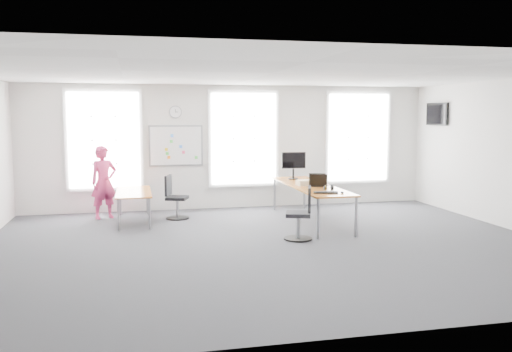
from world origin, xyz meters
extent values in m
plane|color=#2B2B30|center=(0.00, 0.00, 0.00)|extent=(10.00, 10.00, 0.00)
plane|color=white|center=(0.00, 0.00, 3.00)|extent=(10.00, 10.00, 0.00)
plane|color=silver|center=(0.00, 4.00, 1.50)|extent=(10.00, 0.00, 10.00)
plane|color=silver|center=(0.00, -4.00, 1.50)|extent=(10.00, 0.00, 10.00)
cube|color=white|center=(-3.00, 3.97, 1.70)|extent=(1.60, 0.06, 2.20)
cube|color=white|center=(0.30, 3.97, 1.70)|extent=(1.60, 0.06, 2.20)
cube|color=white|center=(3.30, 3.97, 1.70)|extent=(1.60, 0.06, 2.20)
cube|color=#BD581A|center=(1.33, 1.87, 0.78)|extent=(0.87, 3.27, 0.03)
cylinder|color=gray|center=(0.95, 0.29, 0.38)|extent=(0.05, 0.05, 0.76)
cylinder|color=gray|center=(1.70, 0.29, 0.38)|extent=(0.05, 0.05, 0.76)
cylinder|color=gray|center=(0.95, 3.44, 0.38)|extent=(0.05, 0.05, 0.76)
cylinder|color=gray|center=(1.70, 3.44, 0.38)|extent=(0.05, 0.05, 0.76)
cube|color=#BD581A|center=(-2.36, 2.69, 0.65)|extent=(0.73, 1.82, 0.03)
cylinder|color=gray|center=(-2.67, 1.84, 0.32)|extent=(0.05, 0.05, 0.64)
cylinder|color=gray|center=(-2.06, 1.84, 0.32)|extent=(0.05, 0.05, 0.64)
cylinder|color=gray|center=(-2.67, 3.54, 0.32)|extent=(0.05, 0.05, 0.64)
cylinder|color=gray|center=(-2.06, 3.54, 0.32)|extent=(0.05, 0.05, 0.64)
cylinder|color=black|center=(0.59, 0.34, 0.02)|extent=(0.52, 0.52, 0.03)
cylinder|color=gray|center=(0.59, 0.34, 0.24)|extent=(0.06, 0.06, 0.42)
cube|color=black|center=(0.59, 0.34, 0.47)|extent=(0.56, 0.56, 0.07)
cube|color=black|center=(0.78, 0.28, 0.76)|extent=(0.18, 0.42, 0.45)
cylinder|color=black|center=(-1.43, 2.84, 0.01)|extent=(0.51, 0.51, 0.03)
cylinder|color=gray|center=(-1.43, 2.84, 0.24)|extent=(0.06, 0.06, 0.41)
cube|color=black|center=(-1.43, 2.84, 0.46)|extent=(0.56, 0.56, 0.07)
cube|color=black|center=(-1.61, 2.91, 0.74)|extent=(0.19, 0.41, 0.44)
imported|color=#D3366C|center=(-3.00, 3.25, 0.81)|extent=(0.69, 0.59, 1.61)
cube|color=white|center=(-1.35, 3.97, 1.55)|extent=(1.20, 0.03, 0.90)
cylinder|color=gray|center=(-1.35, 3.97, 2.35)|extent=(0.30, 0.04, 0.30)
cube|color=black|center=(4.95, 3.00, 2.30)|extent=(0.06, 0.90, 0.55)
cube|color=black|center=(1.23, 0.67, 0.81)|extent=(0.50, 0.31, 0.02)
ellipsoid|color=black|center=(1.53, 0.58, 0.82)|extent=(0.08, 0.11, 0.04)
cylinder|color=black|center=(1.44, 0.96, 0.80)|extent=(0.07, 0.07, 0.01)
cylinder|color=black|center=(1.36, 1.06, 0.84)|extent=(0.04, 0.09, 0.09)
cylinder|color=black|center=(1.51, 1.06, 0.84)|extent=(0.04, 0.09, 0.09)
cylinder|color=gold|center=(1.36, 1.06, 0.84)|extent=(0.01, 0.10, 0.10)
cube|color=black|center=(1.44, 1.06, 0.90)|extent=(0.17, 0.02, 0.02)
cube|color=black|center=(1.38, 1.58, 0.94)|extent=(0.35, 0.18, 0.28)
cube|color=orange|center=(1.38, 1.50, 0.93)|extent=(0.34, 0.19, 0.26)
cube|color=black|center=(1.38, 1.48, 0.94)|extent=(0.36, 0.20, 0.27)
cube|color=beige|center=(1.20, 1.87, 0.85)|extent=(0.35, 0.28, 0.11)
cylinder|color=black|center=(1.27, 2.96, 0.81)|extent=(0.23, 0.23, 0.02)
cylinder|color=black|center=(1.27, 2.96, 0.92)|extent=(0.05, 0.05, 0.23)
cube|color=black|center=(1.27, 2.95, 1.24)|extent=(0.57, 0.06, 0.38)
cube|color=black|center=(1.27, 2.93, 1.24)|extent=(0.53, 0.03, 0.34)
camera|label=1|loc=(-2.34, -9.04, 2.32)|focal=38.00mm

